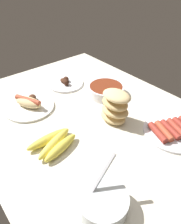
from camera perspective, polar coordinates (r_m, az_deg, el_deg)
The scene contains 8 objects.
ground_plane at distance 93.82cm, azimuth -0.59°, elevation -2.13°, with size 120.00×90.00×3.00cm, color silver.
plate_hotdog_assembled at distance 101.69cm, azimuth -16.33°, elevation 2.01°, with size 22.90×22.90×5.61cm.
plate_sausages at distance 90.35cm, azimuth 21.40°, elevation -4.75°, with size 23.09×23.09×3.57cm.
bowl_chili at distance 107.17cm, azimuth 4.19°, elevation 6.03°, with size 18.27×18.27×4.94cm.
banana_bunch at distance 79.78cm, azimuth -9.77°, elevation -8.26°, with size 12.49×18.62×3.58cm.
plate_grilled_meat at distance 117.48cm, azimuth -6.81°, elevation 7.83°, with size 19.10×19.10×4.03cm.
bread_stack at distance 87.47cm, azimuth 6.60°, elevation 1.45°, with size 13.73×11.14×14.40cm.
bowl_coleslaw at distance 63.14cm, azimuth 3.30°, elevation -23.13°, with size 14.42×14.56×14.94cm.
Camera 1 is at (-56.70, 45.52, 57.78)cm, focal length 33.72 mm.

